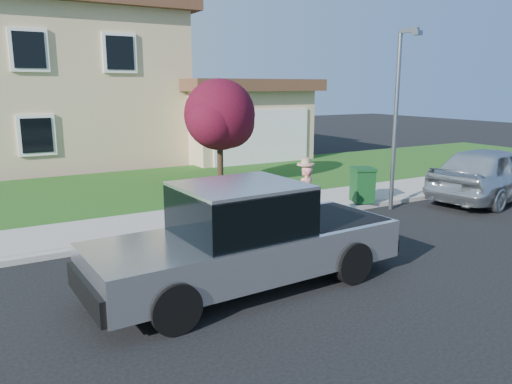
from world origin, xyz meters
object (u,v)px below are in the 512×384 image
at_px(sedan, 492,173).
at_px(woman, 305,195).
at_px(trash_bin, 362,184).
at_px(pickup_truck, 246,239).
at_px(street_lamp, 398,110).
at_px(ornamental_tree, 220,118).

bearing_deg(sedan, woman, 77.49).
xyz_separation_m(woman, trash_bin, (2.67, 0.95, -0.16)).
height_order(pickup_truck, street_lamp, street_lamp).
distance_m(woman, street_lamp, 3.73).
distance_m(ornamental_tree, street_lamp, 5.72).
bearing_deg(pickup_truck, sedan, 9.64).
bearing_deg(trash_bin, woman, -138.61).
distance_m(pickup_truck, woman, 3.83).
bearing_deg(street_lamp, pickup_truck, -169.23).
bearing_deg(ornamental_tree, pickup_truck, -113.29).
bearing_deg(ornamental_tree, trash_bin, -61.53).
distance_m(pickup_truck, trash_bin, 6.57).
xyz_separation_m(pickup_truck, street_lamp, (6.13, 2.71, 1.90)).
relative_size(ornamental_tree, street_lamp, 0.73).
xyz_separation_m(sedan, street_lamp, (-3.37, 0.62, 1.92)).
relative_size(woman, sedan, 0.35).
bearing_deg(woman, street_lamp, 167.94).
bearing_deg(pickup_truck, street_lamp, 21.09).
height_order(sedan, street_lamp, street_lamp).
xyz_separation_m(pickup_truck, woman, (2.95, 2.44, -0.03)).
height_order(sedan, trash_bin, sedan).
distance_m(sedan, ornamental_tree, 8.48).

